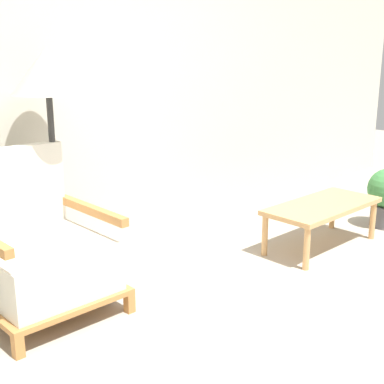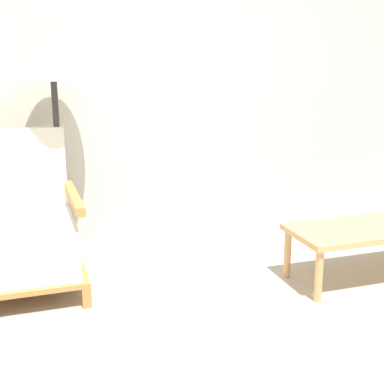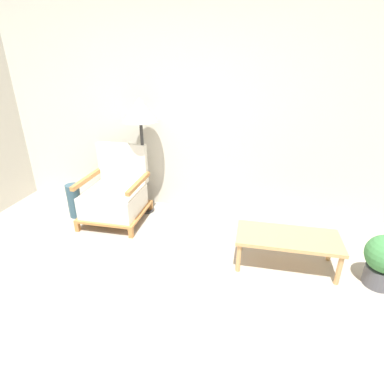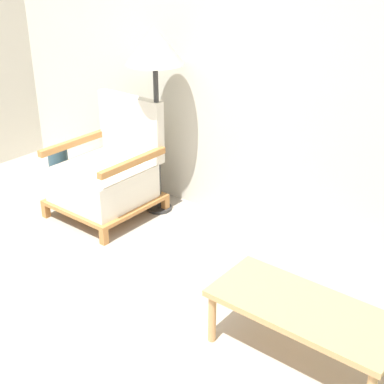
{
  "view_description": "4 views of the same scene",
  "coord_description": "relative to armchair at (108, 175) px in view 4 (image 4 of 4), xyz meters",
  "views": [
    {
      "loc": [
        -2.13,
        -0.9,
        1.47
      ],
      "look_at": [
        0.19,
        1.55,
        0.55
      ],
      "focal_mm": 50.0,
      "sensor_mm": 36.0,
      "label": 1
    },
    {
      "loc": [
        -0.79,
        -1.37,
        1.35
      ],
      "look_at": [
        0.19,
        1.55,
        0.55
      ],
      "focal_mm": 50.0,
      "sensor_mm": 36.0,
      "label": 2
    },
    {
      "loc": [
        0.81,
        -1.36,
        1.88
      ],
      "look_at": [
        0.19,
        1.55,
        0.55
      ],
      "focal_mm": 28.0,
      "sensor_mm": 36.0,
      "label": 3
    },
    {
      "loc": [
        2.13,
        -0.88,
        2.03
      ],
      "look_at": [
        0.19,
        1.55,
        0.55
      ],
      "focal_mm": 50.0,
      "sensor_mm": 36.0,
      "label": 4
    }
  ],
  "objects": [
    {
      "name": "coffee_table",
      "position": [
        2.02,
        -0.54,
        -0.03
      ],
      "size": [
        0.97,
        0.44,
        0.34
      ],
      "color": "tan",
      "rests_on": "ground_plane"
    },
    {
      "name": "vase",
      "position": [
        -0.56,
        -0.04,
        -0.11
      ],
      "size": [
        0.17,
        0.17,
        0.44
      ],
      "primitive_type": "cylinder",
      "color": "#2D4C5B",
      "rests_on": "ground_plane"
    },
    {
      "name": "armchair",
      "position": [
        0.0,
        0.0,
        0.0
      ],
      "size": [
        0.73,
        0.73,
        0.91
      ],
      "color": "#B2753D",
      "rests_on": "ground_plane"
    },
    {
      "name": "wall_back",
      "position": [
        0.82,
        0.58,
        1.02
      ],
      "size": [
        8.0,
        0.06,
        2.7
      ],
      "color": "beige",
      "rests_on": "ground_plane"
    },
    {
      "name": "floor_lamp",
      "position": [
        0.28,
        0.29,
        0.95
      ],
      "size": [
        0.44,
        0.44,
        1.47
      ],
      "color": "#2D2D2D",
      "rests_on": "ground_plane"
    }
  ]
}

